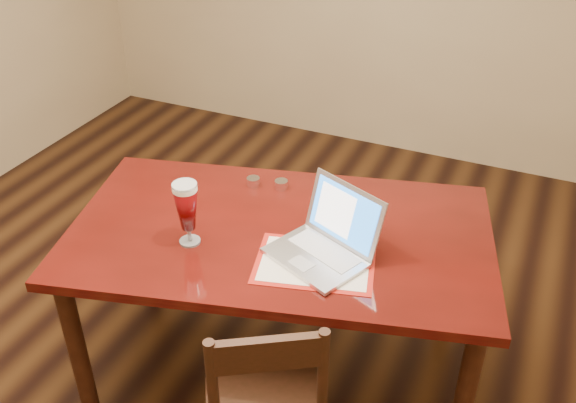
% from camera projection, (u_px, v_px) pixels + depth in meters
% --- Properties ---
extents(ground, '(5.00, 5.00, 0.00)m').
position_uv_depth(ground, '(209.00, 358.00, 3.14)').
color(ground, black).
rests_on(ground, ground).
extents(dining_table, '(1.92, 1.37, 1.09)m').
position_uv_depth(dining_table, '(279.00, 249.00, 2.69)').
color(dining_table, '#470D09').
rests_on(dining_table, ground).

